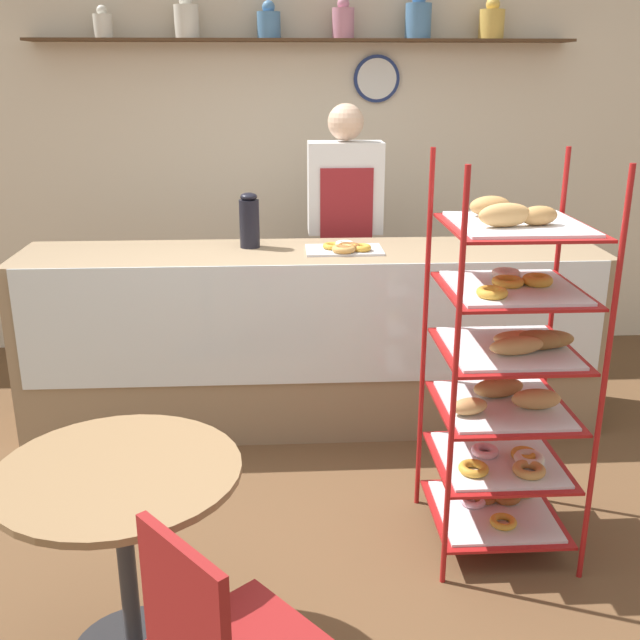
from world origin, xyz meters
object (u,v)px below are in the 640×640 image
(person_worker, at_px, (345,235))
(cafe_table, at_px, (122,516))
(donut_tray_counter, at_px, (346,248))
(coffee_carafe, at_px, (249,221))
(cafe_chair, at_px, (216,639))
(pastry_rack, at_px, (508,372))

(person_worker, relative_size, cafe_table, 2.21)
(cafe_table, xyz_separation_m, donut_tray_counter, (0.89, 1.79, 0.47))
(cafe_table, relative_size, coffee_carafe, 2.63)
(person_worker, distance_m, cafe_chair, 3.07)
(person_worker, distance_m, coffee_carafe, 0.78)
(cafe_chair, xyz_separation_m, donut_tray_counter, (0.54, 2.34, 0.50))
(cafe_chair, bearing_deg, coffee_carafe, -40.15)
(pastry_rack, bearing_deg, donut_tray_counter, 115.29)
(cafe_table, xyz_separation_m, cafe_chair, (0.35, -0.55, -0.02))
(pastry_rack, bearing_deg, coffee_carafe, 129.22)
(person_worker, xyz_separation_m, cafe_chair, (-0.60, -2.98, -0.43))
(cafe_table, bearing_deg, cafe_chair, -57.82)
(coffee_carafe, bearing_deg, person_worker, 41.10)
(cafe_chair, xyz_separation_m, coffee_carafe, (0.02, 2.48, 0.63))
(person_worker, xyz_separation_m, coffee_carafe, (-0.57, -0.50, 0.19))
(cafe_chair, distance_m, coffee_carafe, 2.56)
(coffee_carafe, bearing_deg, pastry_rack, -50.78)
(person_worker, bearing_deg, donut_tray_counter, -94.59)
(person_worker, bearing_deg, coffee_carafe, -138.90)
(person_worker, bearing_deg, pastry_rack, -74.44)
(pastry_rack, relative_size, cafe_table, 2.07)
(cafe_chair, bearing_deg, cafe_table, -7.43)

